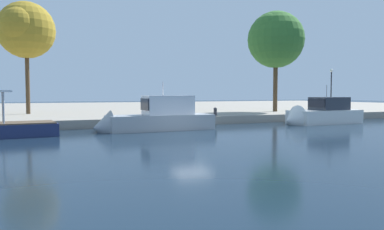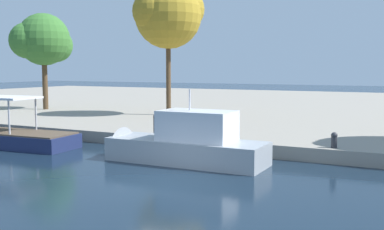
# 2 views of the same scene
# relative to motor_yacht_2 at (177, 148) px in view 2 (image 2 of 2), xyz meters

# --- Properties ---
(ground_plane) EXTENTS (220.00, 220.00, 0.00)m
(ground_plane) POSITION_rel_motor_yacht_2_xyz_m (1.25, -3.97, -0.66)
(ground_plane) COLOR #142333
(dock_promenade) EXTENTS (120.00, 55.00, 0.70)m
(dock_promenade) POSITION_rel_motor_yacht_2_xyz_m (1.25, 30.27, -0.31)
(dock_promenade) COLOR gray
(dock_promenade) RESTS_ON ground_plane
(motor_yacht_2) EXTENTS (8.71, 2.55, 4.39)m
(motor_yacht_2) POSITION_rel_motor_yacht_2_xyz_m (0.00, 0.00, 0.00)
(motor_yacht_2) COLOR #9EA3A8
(motor_yacht_2) RESTS_ON ground_plane
(mooring_bollard_1) EXTENTS (0.31, 0.31, 0.76)m
(mooring_bollard_1) POSITION_rel_motor_yacht_2_xyz_m (6.72, 3.35, 0.44)
(mooring_bollard_1) COLOR #2D2D33
(mooring_bollard_1) RESTS_ON dock_promenade
(tree_0) EXTENTS (4.82, 5.41, 8.76)m
(tree_0) POSITION_rel_motor_yacht_2_xyz_m (-21.06, 12.75, 6.28)
(tree_0) COLOR #4C3823
(tree_0) RESTS_ON dock_promenade
(tree_3) EXTENTS (5.35, 5.94, 10.67)m
(tree_3) POSITION_rel_motor_yacht_2_xyz_m (-8.24, 13.55, 8.15)
(tree_3) COLOR #4C3823
(tree_3) RESTS_ON dock_promenade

